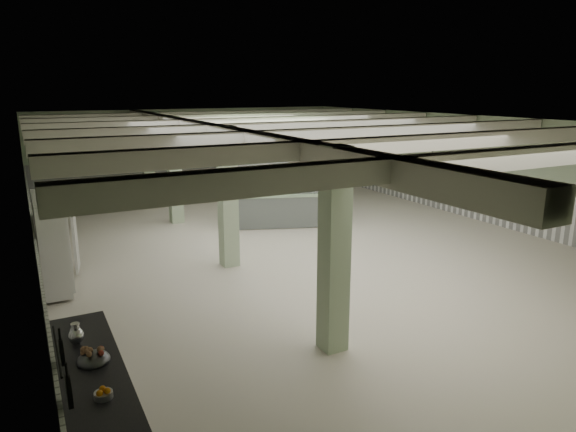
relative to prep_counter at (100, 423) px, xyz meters
name	(u,v)px	position (x,y,z in m)	size (l,w,h in m)	color
floor	(295,242)	(6.54, 7.00, -0.46)	(20.00, 20.00, 0.00)	beige
ceiling	(296,121)	(6.54, 7.00, 3.14)	(14.00, 20.00, 0.02)	beige
wall_back	(192,149)	(6.54, 17.00, 1.34)	(14.00, 0.02, 3.60)	#8EA282
wall_left	(29,208)	(-0.46, 7.00, 1.34)	(0.02, 20.00, 3.60)	#8EA282
wall_right	(470,167)	(13.54, 7.00, 1.34)	(0.02, 20.00, 3.60)	#8EA282
wainscot_left	(36,251)	(-0.43, 7.00, 0.29)	(0.05, 19.90, 1.50)	white
wainscot_right	(467,196)	(13.52, 7.00, 0.29)	(0.05, 19.90, 1.50)	white
wainscot_back	(194,171)	(6.54, 16.98, 0.29)	(13.90, 0.05, 1.50)	white
girder	(212,132)	(4.04, 7.00, 2.92)	(0.45, 19.90, 0.40)	beige
beam_a	(520,158)	(6.54, -0.50, 2.96)	(13.90, 0.35, 0.32)	beige
beam_b	(414,143)	(6.54, 2.00, 2.96)	(13.90, 0.35, 0.32)	beige
beam_c	(345,134)	(6.54, 4.50, 2.96)	(13.90, 0.35, 0.32)	beige
beam_d	(296,127)	(6.54, 7.00, 2.96)	(13.90, 0.35, 0.32)	beige
beam_e	(259,122)	(6.54, 9.50, 2.96)	(13.90, 0.35, 0.32)	beige
beam_f	(231,118)	(6.54, 12.00, 2.96)	(13.90, 0.35, 0.32)	beige
beam_g	(209,115)	(6.54, 14.50, 2.96)	(13.90, 0.35, 0.32)	beige
column_a	(334,251)	(4.04, 1.00, 1.34)	(0.42, 0.42, 3.60)	#AFC6A0
column_b	(228,198)	(4.04, 6.00, 1.34)	(0.42, 0.42, 3.60)	#AFC6A0
column_c	(174,170)	(4.04, 11.00, 1.34)	(0.42, 0.42, 3.60)	#AFC6A0
column_d	(147,157)	(4.04, 15.00, 1.34)	(0.42, 0.42, 3.60)	#AFC6A0
hook_rail	(57,350)	(-0.39, -0.60, 1.39)	(0.02, 0.02, 1.20)	black
pendant_front	(432,160)	(7.04, 2.00, 2.59)	(0.44, 0.44, 0.22)	#334131
pendant_mid	(303,138)	(7.04, 7.50, 2.59)	(0.44, 0.44, 0.22)	#334131
pendant_back	(239,127)	(7.04, 12.50, 2.59)	(0.44, 0.44, 0.22)	#334131
prep_counter	(100,423)	(0.00, 0.00, 0.00)	(0.84, 4.79, 0.91)	silver
pitcher_far	(76,334)	(-0.08, 1.40, 0.60)	(0.22, 0.25, 0.32)	silver
veg_colander	(93,356)	(0.06, 0.73, 0.54)	(0.44, 0.44, 0.20)	#3D3E42
orange_bowl	(104,396)	(0.05, -0.20, 0.48)	(0.22, 0.22, 0.08)	#B2B2B7
skillet_near	(69,392)	(-0.34, -1.10, 1.17)	(0.33, 0.33, 0.04)	black
skillet_far	(62,352)	(-0.34, -0.24, 1.17)	(0.31, 0.31, 0.04)	black
walkin_cooler	(52,244)	(-0.08, 6.46, 0.58)	(0.81, 2.27, 2.08)	silver
guard_booth	(275,166)	(7.26, 9.81, 1.42)	(4.31, 3.99, 2.83)	#9BBA95
filing_cabinet	(332,195)	(9.29, 9.34, 0.28)	(0.48, 0.68, 1.48)	#5F6453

